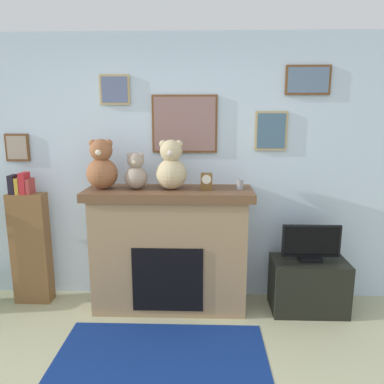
{
  "coord_description": "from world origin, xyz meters",
  "views": [
    {
      "loc": [
        0.41,
        -1.66,
        1.84
      ],
      "look_at": [
        0.3,
        1.69,
        1.14
      ],
      "focal_mm": 34.6,
      "sensor_mm": 36.0,
      "label": 1
    }
  ],
  "objects_px": {
    "fireplace": "(170,248)",
    "candle_jar": "(240,185)",
    "television": "(311,244)",
    "teddy_bear_brown": "(171,167)",
    "tv_stand": "(308,285)",
    "mantel_clock": "(206,181)",
    "bookshelf": "(30,244)",
    "teddy_bear_grey": "(102,167)",
    "teddy_bear_tan": "(136,173)"
  },
  "relations": [
    {
      "from": "candle_jar",
      "to": "television",
      "type": "bearing_deg",
      "value": -3.01
    },
    {
      "from": "tv_stand",
      "to": "candle_jar",
      "type": "xyz_separation_m",
      "value": [
        -0.67,
        0.03,
        0.96
      ]
    },
    {
      "from": "bookshelf",
      "to": "teddy_bear_brown",
      "type": "height_order",
      "value": "teddy_bear_brown"
    },
    {
      "from": "fireplace",
      "to": "bookshelf",
      "type": "height_order",
      "value": "bookshelf"
    },
    {
      "from": "fireplace",
      "to": "tv_stand",
      "type": "xyz_separation_m",
      "value": [
        1.32,
        -0.05,
        -0.34
      ]
    },
    {
      "from": "teddy_bear_brown",
      "to": "bookshelf",
      "type": "bearing_deg",
      "value": 177.29
    },
    {
      "from": "tv_stand",
      "to": "candle_jar",
      "type": "bearing_deg",
      "value": 177.1
    },
    {
      "from": "bookshelf",
      "to": "teddy_bear_grey",
      "type": "relative_size",
      "value": 2.85
    },
    {
      "from": "television",
      "to": "candle_jar",
      "type": "xyz_separation_m",
      "value": [
        -0.67,
        0.04,
        0.55
      ]
    },
    {
      "from": "fireplace",
      "to": "mantel_clock",
      "type": "relative_size",
      "value": 10.23
    },
    {
      "from": "bookshelf",
      "to": "teddy_bear_grey",
      "type": "distance_m",
      "value": 1.1
    },
    {
      "from": "tv_stand",
      "to": "teddy_bear_grey",
      "type": "relative_size",
      "value": 1.51
    },
    {
      "from": "candle_jar",
      "to": "tv_stand",
      "type": "bearing_deg",
      "value": -2.9
    },
    {
      "from": "television",
      "to": "teddy_bear_tan",
      "type": "relative_size",
      "value": 1.59
    },
    {
      "from": "teddy_bear_tan",
      "to": "teddy_bear_brown",
      "type": "height_order",
      "value": "teddy_bear_brown"
    },
    {
      "from": "television",
      "to": "candle_jar",
      "type": "bearing_deg",
      "value": 176.99
    },
    {
      "from": "candle_jar",
      "to": "teddy_bear_brown",
      "type": "xyz_separation_m",
      "value": [
        -0.63,
        -0.0,
        0.16
      ]
    },
    {
      "from": "bookshelf",
      "to": "mantel_clock",
      "type": "bearing_deg",
      "value": -2.24
    },
    {
      "from": "television",
      "to": "teddy_bear_tan",
      "type": "height_order",
      "value": "teddy_bear_tan"
    },
    {
      "from": "fireplace",
      "to": "candle_jar",
      "type": "distance_m",
      "value": 0.9
    },
    {
      "from": "candle_jar",
      "to": "teddy_bear_grey",
      "type": "relative_size",
      "value": 0.2
    },
    {
      "from": "tv_stand",
      "to": "teddy_bear_brown",
      "type": "relative_size",
      "value": 1.53
    },
    {
      "from": "fireplace",
      "to": "teddy_bear_grey",
      "type": "relative_size",
      "value": 3.36
    },
    {
      "from": "fireplace",
      "to": "television",
      "type": "xyz_separation_m",
      "value": [
        1.32,
        -0.05,
        0.08
      ]
    },
    {
      "from": "teddy_bear_tan",
      "to": "teddy_bear_brown",
      "type": "bearing_deg",
      "value": -0.03
    },
    {
      "from": "teddy_bear_brown",
      "to": "television",
      "type": "bearing_deg",
      "value": -1.53
    },
    {
      "from": "bookshelf",
      "to": "teddy_bear_tan",
      "type": "xyz_separation_m",
      "value": [
        1.08,
        -0.07,
        0.73
      ]
    },
    {
      "from": "mantel_clock",
      "to": "teddy_bear_tan",
      "type": "bearing_deg",
      "value": 179.92
    },
    {
      "from": "mantel_clock",
      "to": "teddy_bear_brown",
      "type": "relative_size",
      "value": 0.33
    },
    {
      "from": "tv_stand",
      "to": "teddy_bear_tan",
      "type": "bearing_deg",
      "value": 178.82
    },
    {
      "from": "fireplace",
      "to": "candle_jar",
      "type": "relative_size",
      "value": 17.15
    },
    {
      "from": "tv_stand",
      "to": "candle_jar",
      "type": "height_order",
      "value": "candle_jar"
    },
    {
      "from": "tv_stand",
      "to": "teddy_bear_tan",
      "type": "height_order",
      "value": "teddy_bear_tan"
    },
    {
      "from": "teddy_bear_grey",
      "to": "teddy_bear_brown",
      "type": "height_order",
      "value": "teddy_bear_grey"
    },
    {
      "from": "television",
      "to": "teddy_bear_brown",
      "type": "height_order",
      "value": "teddy_bear_brown"
    },
    {
      "from": "mantel_clock",
      "to": "fireplace",
      "type": "bearing_deg",
      "value": 176.85
    },
    {
      "from": "tv_stand",
      "to": "teddy_bear_grey",
      "type": "xyz_separation_m",
      "value": [
        -1.94,
        0.03,
        1.13
      ]
    },
    {
      "from": "fireplace",
      "to": "teddy_bear_grey",
      "type": "bearing_deg",
      "value": -178.29
    },
    {
      "from": "candle_jar",
      "to": "mantel_clock",
      "type": "relative_size",
      "value": 0.6
    },
    {
      "from": "tv_stand",
      "to": "teddy_bear_tan",
      "type": "relative_size",
      "value": 2.04
    },
    {
      "from": "tv_stand",
      "to": "teddy_bear_brown",
      "type": "xyz_separation_m",
      "value": [
        -1.3,
        0.03,
        1.12
      ]
    },
    {
      "from": "candle_jar",
      "to": "teddy_bear_tan",
      "type": "xyz_separation_m",
      "value": [
        -0.95,
        -0.0,
        0.11
      ]
    },
    {
      "from": "teddy_bear_grey",
      "to": "teddy_bear_tan",
      "type": "distance_m",
      "value": 0.32
    },
    {
      "from": "television",
      "to": "teddy_bear_brown",
      "type": "bearing_deg",
      "value": 178.47
    },
    {
      "from": "bookshelf",
      "to": "candle_jar",
      "type": "bearing_deg",
      "value": -1.86
    },
    {
      "from": "teddy_bear_tan",
      "to": "teddy_bear_grey",
      "type": "bearing_deg",
      "value": -179.97
    },
    {
      "from": "mantel_clock",
      "to": "teddy_bear_tan",
      "type": "distance_m",
      "value": 0.65
    },
    {
      "from": "candle_jar",
      "to": "teddy_bear_tan",
      "type": "height_order",
      "value": "teddy_bear_tan"
    },
    {
      "from": "mantel_clock",
      "to": "teddy_bear_grey",
      "type": "xyz_separation_m",
      "value": [
        -0.96,
        0.0,
        0.13
      ]
    },
    {
      "from": "tv_stand",
      "to": "mantel_clock",
      "type": "height_order",
      "value": "mantel_clock"
    }
  ]
}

